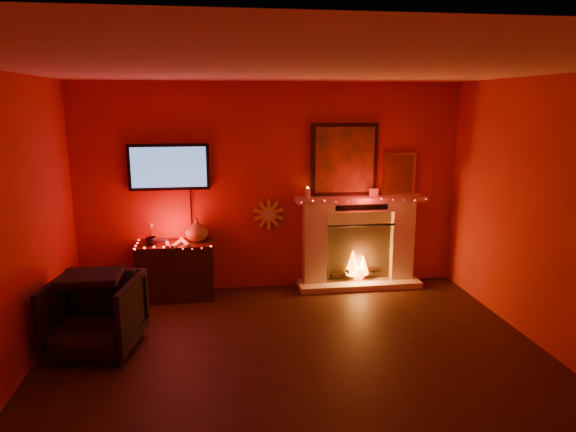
# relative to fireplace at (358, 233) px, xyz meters

# --- Properties ---
(room) EXTENTS (5.00, 5.00, 5.00)m
(room) POSITION_rel_fireplace_xyz_m (-1.14, -2.39, 0.63)
(room) COLOR black
(room) RESTS_ON ground
(floor) EXTENTS (5.00, 5.00, 0.00)m
(floor) POSITION_rel_fireplace_xyz_m (-1.14, -2.39, -0.72)
(floor) COLOR black
(floor) RESTS_ON ground
(fireplace) EXTENTS (1.72, 0.40, 2.18)m
(fireplace) POSITION_rel_fireplace_xyz_m (0.00, 0.00, 0.00)
(fireplace) COLOR beige
(fireplace) RESTS_ON floor
(tv) EXTENTS (1.00, 0.07, 1.24)m
(tv) POSITION_rel_fireplace_xyz_m (-2.44, 0.06, 0.92)
(tv) COLOR black
(tv) RESTS_ON room
(sunburst_clock) EXTENTS (0.40, 0.03, 0.40)m
(sunburst_clock) POSITION_rel_fireplace_xyz_m (-1.19, 0.09, 0.28)
(sunburst_clock) COLOR gold
(sunburst_clock) RESTS_ON room
(console_table) EXTENTS (0.94, 0.55, 1.01)m
(console_table) POSITION_rel_fireplace_xyz_m (-2.39, -0.13, -0.32)
(console_table) COLOR black
(console_table) RESTS_ON floor
(armchair) EXTENTS (0.96, 0.97, 0.76)m
(armchair) POSITION_rel_fireplace_xyz_m (-3.09, -1.50, -0.34)
(armchair) COLOR black
(armchair) RESTS_ON floor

